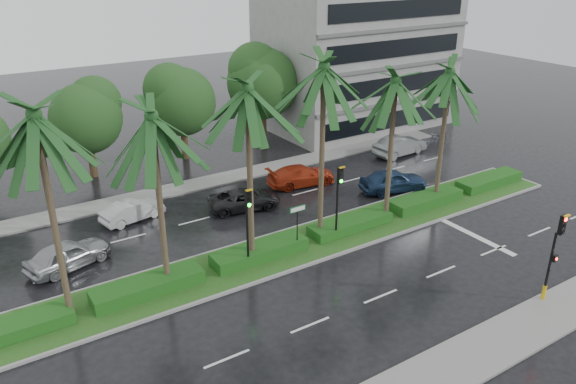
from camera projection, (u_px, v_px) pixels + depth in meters
ground at (318, 252)px, 29.92m from camera, size 120.00×120.00×0.00m
near_sidewalk at (469, 358)px, 22.04m from camera, size 40.00×2.40×0.12m
far_sidewalk at (217, 180)px, 39.15m from camera, size 40.00×2.00×0.12m
median at (307, 243)px, 30.66m from camera, size 36.00×4.00×0.15m
hedge at (307, 237)px, 30.52m from camera, size 35.20×1.40×0.60m
lane_markings at (367, 240)px, 31.10m from camera, size 34.00×13.06×0.01m
palm_row at (288, 100)px, 26.84m from camera, size 26.30×4.20×10.21m
signal_near at (554, 254)px, 24.69m from camera, size 0.34×0.45×4.36m
signal_median_left at (248, 217)px, 26.97m from camera, size 0.34×0.42×4.36m
signal_median_right at (339, 192)px, 29.71m from camera, size 0.34×0.42×4.36m
street_sign at (297, 217)px, 28.95m from camera, size 0.95×0.09×2.60m
bg_trees at (197, 95)px, 42.24m from camera, size 32.64×5.72×8.26m
building at (356, 58)px, 49.90m from camera, size 16.00×10.00×12.00m
car_silver at (68, 255)px, 28.20m from camera, size 2.87×4.56×1.45m
car_white at (132, 211)px, 33.19m from camera, size 2.03×3.97×1.25m
car_darkgrey at (245, 199)px, 34.72m from camera, size 2.94×4.79×1.24m
car_red at (301, 175)px, 38.23m from camera, size 2.61×4.98×1.38m
car_blue at (393, 180)px, 37.20m from camera, size 2.93×4.76×1.51m
car_grey at (400, 145)px, 43.85m from camera, size 1.97×4.76×1.53m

